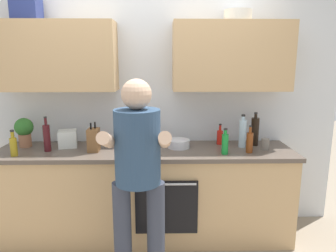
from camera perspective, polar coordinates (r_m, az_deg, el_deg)
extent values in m
plane|color=gray|center=(3.34, -4.04, -19.30)|extent=(12.00, 12.00, 0.00)
cube|color=silver|center=(3.26, -4.04, 3.37)|extent=(4.00, 0.06, 2.50)
cube|color=tan|center=(3.19, -19.88, 12.00)|extent=(1.13, 0.32, 0.65)
cube|color=tan|center=(3.10, 11.63, 12.47)|extent=(1.13, 0.32, 0.65)
cylinder|color=silver|center=(3.14, 12.76, 19.29)|extent=(0.26, 0.26, 0.10)
cube|color=navy|center=(3.31, -24.69, 19.43)|extent=(0.24, 0.20, 0.25)
cube|color=tan|center=(3.14, -4.15, -12.58)|extent=(2.80, 0.60, 0.86)
cube|color=brown|center=(2.99, -4.28, -4.70)|extent=(2.84, 0.64, 0.04)
cube|color=black|center=(2.85, -0.27, -14.82)|extent=(0.56, 0.02, 0.50)
cylinder|color=silver|center=(2.73, -0.27, -10.72)|extent=(0.52, 0.02, 0.02)
cylinder|color=#383D4C|center=(2.57, -8.37, -18.95)|extent=(0.14, 0.14, 0.83)
cylinder|color=#383D4C|center=(2.55, -2.24, -19.07)|extent=(0.14, 0.14, 0.83)
cylinder|color=navy|center=(2.28, -5.66, -3.88)|extent=(0.34, 0.34, 0.56)
sphere|color=#D8AD8C|center=(2.21, -5.86, 5.86)|extent=(0.22, 0.22, 0.22)
cylinder|color=#D8AD8C|center=(2.17, -11.22, -2.59)|extent=(0.09, 0.31, 0.19)
cylinder|color=#D8AD8C|center=(2.14, -0.60, -2.59)|extent=(0.09, 0.31, 0.19)
cylinder|color=#471419|center=(3.10, -21.45, -2.11)|extent=(0.06, 0.06, 0.25)
cylinder|color=#471419|center=(3.07, -21.68, 0.77)|extent=(0.02, 0.02, 0.07)
cylinder|color=black|center=(3.06, -21.73, 1.50)|extent=(0.03, 0.03, 0.01)
cylinder|color=brown|center=(2.95, 14.83, -3.01)|extent=(0.06, 0.06, 0.19)
cylinder|color=brown|center=(2.92, 14.96, -0.71)|extent=(0.03, 0.03, 0.06)
cylinder|color=black|center=(2.91, 14.99, -0.04)|extent=(0.03, 0.03, 0.01)
cylinder|color=black|center=(3.21, 15.74, -1.01)|extent=(0.08, 0.08, 0.28)
cylinder|color=black|center=(3.18, 15.90, 1.81)|extent=(0.03, 0.03, 0.04)
cylinder|color=black|center=(3.17, 15.93, 2.32)|extent=(0.03, 0.03, 0.01)
cylinder|color=red|center=(3.18, 9.54, -2.10)|extent=(0.06, 0.06, 0.14)
cylinder|color=red|center=(3.16, 9.60, -0.35)|extent=(0.02, 0.02, 0.06)
cylinder|color=black|center=(3.15, 9.63, 0.27)|extent=(0.03, 0.03, 0.01)
cylinder|color=#198C33|center=(2.85, 10.48, -3.34)|extent=(0.06, 0.06, 0.18)
cylinder|color=#198C33|center=(2.82, 10.56, -1.14)|extent=(0.03, 0.03, 0.04)
cylinder|color=black|center=(2.82, 10.59, -0.59)|extent=(0.03, 0.03, 0.01)
cylinder|color=orange|center=(3.03, -7.68, -1.72)|extent=(0.06, 0.06, 0.25)
cylinder|color=orange|center=(3.00, -7.76, 1.06)|extent=(0.02, 0.02, 0.05)
cylinder|color=black|center=(2.99, -7.77, 1.66)|extent=(0.03, 0.03, 0.01)
cylinder|color=olive|center=(3.07, -26.61, -3.50)|extent=(0.06, 0.06, 0.16)
cylinder|color=olive|center=(3.05, -26.81, -1.48)|extent=(0.03, 0.03, 0.06)
cylinder|color=black|center=(3.04, -26.87, -0.80)|extent=(0.03, 0.03, 0.01)
cylinder|color=silver|center=(3.10, 13.58, -1.39)|extent=(0.07, 0.07, 0.27)
cylinder|color=silver|center=(3.07, 13.72, 1.41)|extent=(0.03, 0.03, 0.04)
cylinder|color=black|center=(3.07, 13.75, 1.90)|extent=(0.04, 0.04, 0.02)
cylinder|color=#BF4C47|center=(2.93, -3.86, -3.52)|extent=(0.08, 0.08, 0.11)
cylinder|color=slate|center=(3.09, 17.49, -3.21)|extent=(0.08, 0.08, 0.11)
cylinder|color=silver|center=(3.02, 1.96, -3.28)|extent=(0.22, 0.22, 0.08)
cube|color=brown|center=(2.98, -13.57, -2.52)|extent=(0.10, 0.14, 0.21)
cylinder|color=black|center=(2.93, -14.07, -0.01)|extent=(0.02, 0.02, 0.06)
cylinder|color=black|center=(2.96, -13.33, 0.15)|extent=(0.02, 0.02, 0.06)
cylinder|color=#9E6647|center=(3.36, -24.86, -2.42)|extent=(0.12, 0.12, 0.13)
sphere|color=#2D6B28|center=(3.33, -25.06, -0.17)|extent=(0.18, 0.18, 0.18)
cube|color=silver|center=(3.20, -18.03, -2.25)|extent=(0.21, 0.21, 0.16)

